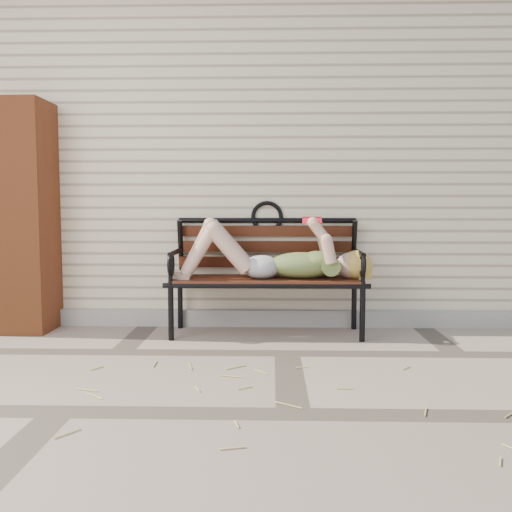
{
  "coord_description": "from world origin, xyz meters",
  "views": [
    {
      "loc": [
        -0.12,
        -4.17,
        1.09
      ],
      "look_at": [
        -0.25,
        0.52,
        0.68
      ],
      "focal_mm": 40.0,
      "sensor_mm": 36.0,
      "label": 1
    }
  ],
  "objects": [
    {
      "name": "brick_pillar",
      "position": [
        -2.3,
        0.75,
        1.0
      ],
      "size": [
        0.5,
        0.5,
        2.0
      ],
      "primitive_type": "cube",
      "color": "#994822",
      "rests_on": "ground"
    },
    {
      "name": "ground",
      "position": [
        0.0,
        0.0,
        0.0
      ],
      "size": [
        80.0,
        80.0,
        0.0
      ],
      "primitive_type": "plane",
      "color": "gray",
      "rests_on": "ground"
    },
    {
      "name": "straw_scatter",
      "position": [
        -0.73,
        -0.94,
        0.01
      ],
      "size": [
        2.85,
        1.51,
        0.01
      ],
      "color": "tan",
      "rests_on": "ground"
    },
    {
      "name": "garden_bench",
      "position": [
        -0.16,
        0.74,
        0.64
      ],
      "size": [
        1.77,
        0.7,
        1.14
      ],
      "color": "black",
      "rests_on": "ground"
    },
    {
      "name": "house_roof",
      "position": [
        0.0,
        3.0,
        3.15
      ],
      "size": [
        8.3,
        4.3,
        0.3
      ],
      "primitive_type": "cube",
      "color": "#453831",
      "rests_on": "house_wall"
    },
    {
      "name": "house_wall",
      "position": [
        0.0,
        3.0,
        1.5
      ],
      "size": [
        8.0,
        4.0,
        3.0
      ],
      "primitive_type": "cube",
      "color": "beige",
      "rests_on": "ground"
    },
    {
      "name": "foundation_strip",
      "position": [
        0.0,
        0.97,
        0.07
      ],
      "size": [
        8.0,
        0.1,
        0.15
      ],
      "primitive_type": "cube",
      "color": "#ADA79C",
      "rests_on": "ground"
    },
    {
      "name": "reading_woman",
      "position": [
        -0.15,
        0.6,
        0.68
      ],
      "size": [
        1.67,
        0.38,
        0.52
      ],
      "color": "#093842",
      "rests_on": "ground"
    }
  ]
}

